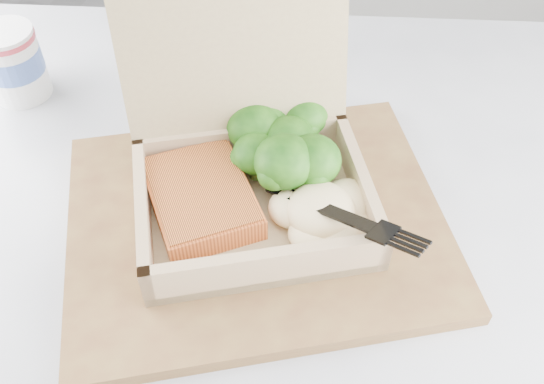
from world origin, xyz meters
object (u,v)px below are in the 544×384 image
(cafe_table, at_px, (248,336))
(paper_cup, at_px, (13,61))
(serving_tray, at_px, (256,222))
(takeout_container, at_px, (248,155))

(cafe_table, xyz_separation_m, paper_cup, (-0.31, 0.12, 0.23))
(serving_tray, bearing_deg, cafe_table, -115.59)
(serving_tray, height_order, paper_cup, paper_cup)
(serving_tray, relative_size, paper_cup, 4.14)
(cafe_table, xyz_separation_m, serving_tray, (0.01, 0.02, 0.19))
(takeout_container, relative_size, paper_cup, 3.37)
(takeout_container, bearing_deg, serving_tray, -87.77)
(serving_tray, relative_size, takeout_container, 1.23)
(takeout_container, height_order, paper_cup, takeout_container)
(serving_tray, distance_m, paper_cup, 0.34)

